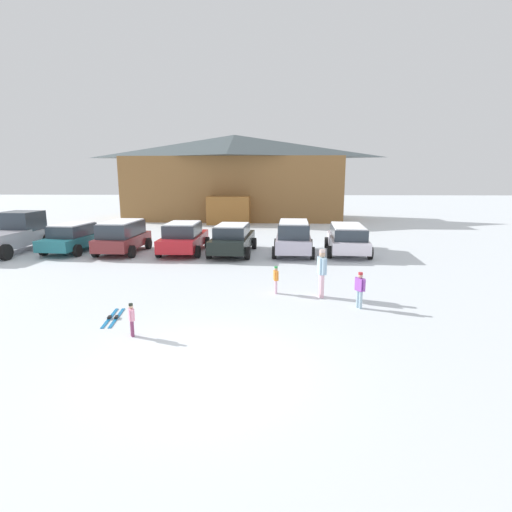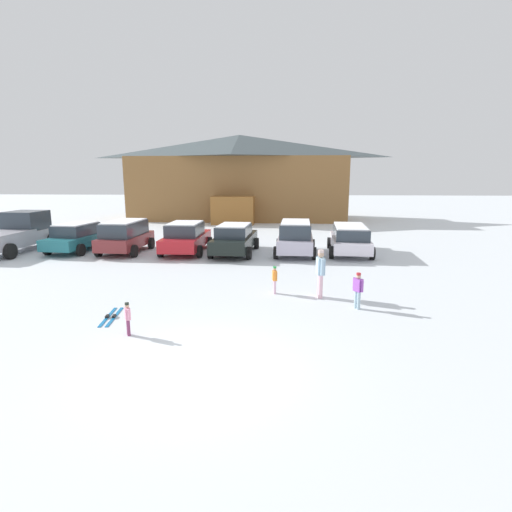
{
  "view_description": "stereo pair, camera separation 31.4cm",
  "coord_description": "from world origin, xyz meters",
  "px_view_note": "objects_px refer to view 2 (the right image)",
  "views": [
    {
      "loc": [
        1.4,
        -7.99,
        4.12
      ],
      "look_at": [
        0.86,
        7.91,
        0.91
      ],
      "focal_mm": 28.0,
      "sensor_mm": 36.0,
      "label": 1
    },
    {
      "loc": [
        1.71,
        -7.98,
        4.12
      ],
      "look_at": [
        0.86,
        7.91,
        0.91
      ],
      "focal_mm": 28.0,
      "sensor_mm": 36.0,
      "label": 2
    }
  ],
  "objects_px": {
    "parked_teal_hatchback": "(78,237)",
    "parked_black_sedan": "(235,239)",
    "skier_child_in_pink_snowsuit": "(128,317)",
    "skier_child_in_orange_jacket": "(275,278)",
    "parked_maroon_van": "(125,236)",
    "skier_child_in_purple_jacket": "(358,289)",
    "parked_silver_wagon": "(295,237)",
    "skier_adult_in_blue_parka": "(320,271)",
    "pair_of_skis": "(111,317)",
    "ski_lodge": "(239,177)",
    "parked_white_suv": "(350,238)",
    "pickup_truck": "(16,234)",
    "parked_red_sedan": "(186,237)"
  },
  "relations": [
    {
      "from": "ski_lodge",
      "to": "skier_child_in_pink_snowsuit",
      "type": "relative_size",
      "value": 23.17
    },
    {
      "from": "ski_lodge",
      "to": "parked_black_sedan",
      "type": "relative_size",
      "value": 4.2
    },
    {
      "from": "skier_child_in_purple_jacket",
      "to": "parked_silver_wagon",
      "type": "bearing_deg",
      "value": 100.22
    },
    {
      "from": "parked_maroon_van",
      "to": "pair_of_skis",
      "type": "bearing_deg",
      "value": -71.52
    },
    {
      "from": "parked_black_sedan",
      "to": "skier_child_in_pink_snowsuit",
      "type": "distance_m",
      "value": 11.45
    },
    {
      "from": "parked_maroon_van",
      "to": "skier_child_in_purple_jacket",
      "type": "distance_m",
      "value": 13.95
    },
    {
      "from": "skier_child_in_purple_jacket",
      "to": "parked_maroon_van",
      "type": "bearing_deg",
      "value": 140.63
    },
    {
      "from": "skier_child_in_pink_snowsuit",
      "to": "pair_of_skis",
      "type": "xyz_separation_m",
      "value": [
        -1.02,
        1.3,
        -0.48
      ]
    },
    {
      "from": "parked_black_sedan",
      "to": "pair_of_skis",
      "type": "bearing_deg",
      "value": -104.61
    },
    {
      "from": "parked_white_suv",
      "to": "pickup_truck",
      "type": "height_order",
      "value": "pickup_truck"
    },
    {
      "from": "parked_silver_wagon",
      "to": "pair_of_skis",
      "type": "xyz_separation_m",
      "value": [
        -5.85,
        -9.94,
        -0.93
      ]
    },
    {
      "from": "parked_black_sedan",
      "to": "parked_silver_wagon",
      "type": "relative_size",
      "value": 1.18
    },
    {
      "from": "parked_teal_hatchback",
      "to": "skier_child_in_orange_jacket",
      "type": "distance_m",
      "value": 13.44
    },
    {
      "from": "parked_silver_wagon",
      "to": "skier_child_in_pink_snowsuit",
      "type": "distance_m",
      "value": 12.24
    },
    {
      "from": "parked_red_sedan",
      "to": "parked_maroon_van",
      "type": "bearing_deg",
      "value": -175.99
    },
    {
      "from": "skier_child_in_pink_snowsuit",
      "to": "parked_teal_hatchback",
      "type": "bearing_deg",
      "value": 121.56
    },
    {
      "from": "parked_silver_wagon",
      "to": "skier_child_in_purple_jacket",
      "type": "xyz_separation_m",
      "value": [
        1.58,
        -8.76,
        -0.29
      ]
    },
    {
      "from": "parked_teal_hatchback",
      "to": "parked_black_sedan",
      "type": "xyz_separation_m",
      "value": [
        8.8,
        -0.38,
        0.02
      ]
    },
    {
      "from": "skier_child_in_purple_jacket",
      "to": "parked_black_sedan",
      "type": "bearing_deg",
      "value": 118.53
    },
    {
      "from": "parked_maroon_van",
      "to": "pair_of_skis",
      "type": "height_order",
      "value": "parked_maroon_van"
    },
    {
      "from": "parked_white_suv",
      "to": "parked_red_sedan",
      "type": "bearing_deg",
      "value": -179.46
    },
    {
      "from": "parked_red_sedan",
      "to": "pickup_truck",
      "type": "relative_size",
      "value": 0.78
    },
    {
      "from": "pickup_truck",
      "to": "skier_adult_in_blue_parka",
      "type": "relative_size",
      "value": 3.6
    },
    {
      "from": "pair_of_skis",
      "to": "skier_child_in_orange_jacket",
      "type": "bearing_deg",
      "value": 29.29
    },
    {
      "from": "parked_white_suv",
      "to": "pair_of_skis",
      "type": "xyz_separation_m",
      "value": [
        -8.77,
        -10.34,
        -0.82
      ]
    },
    {
      "from": "pickup_truck",
      "to": "parked_maroon_van",
      "type": "bearing_deg",
      "value": -0.3
    },
    {
      "from": "skier_child_in_orange_jacket",
      "to": "parked_maroon_van",
      "type": "bearing_deg",
      "value": 138.13
    },
    {
      "from": "skier_child_in_pink_snowsuit",
      "to": "parked_black_sedan",
      "type": "bearing_deg",
      "value": 81.99
    },
    {
      "from": "pair_of_skis",
      "to": "skier_child_in_purple_jacket",
      "type": "bearing_deg",
      "value": 9.02
    },
    {
      "from": "ski_lodge",
      "to": "pickup_truck",
      "type": "bearing_deg",
      "value": -120.49
    },
    {
      "from": "skier_adult_in_blue_parka",
      "to": "skier_child_in_orange_jacket",
      "type": "bearing_deg",
      "value": 166.19
    },
    {
      "from": "parked_red_sedan",
      "to": "pickup_truck",
      "type": "xyz_separation_m",
      "value": [
        -9.42,
        -0.2,
        0.15
      ]
    },
    {
      "from": "parked_black_sedan",
      "to": "skier_adult_in_blue_parka",
      "type": "relative_size",
      "value": 2.95
    },
    {
      "from": "ski_lodge",
      "to": "skier_adult_in_blue_parka",
      "type": "distance_m",
      "value": 26.56
    },
    {
      "from": "parked_white_suv",
      "to": "skier_adult_in_blue_parka",
      "type": "bearing_deg",
      "value": -106.62
    },
    {
      "from": "skier_child_in_pink_snowsuit",
      "to": "skier_child_in_purple_jacket",
      "type": "xyz_separation_m",
      "value": [
        6.41,
        2.48,
        0.15
      ]
    },
    {
      "from": "parked_maroon_van",
      "to": "pair_of_skis",
      "type": "xyz_separation_m",
      "value": [
        3.35,
        -10.03,
        -0.91
      ]
    },
    {
      "from": "parked_maroon_van",
      "to": "parked_white_suv",
      "type": "distance_m",
      "value": 12.13
    },
    {
      "from": "parked_black_sedan",
      "to": "skier_child_in_orange_jacket",
      "type": "bearing_deg",
      "value": -73.27
    },
    {
      "from": "skier_child_in_orange_jacket",
      "to": "pair_of_skis",
      "type": "height_order",
      "value": "skier_child_in_orange_jacket"
    },
    {
      "from": "skier_child_in_pink_snowsuit",
      "to": "skier_child_in_orange_jacket",
      "type": "height_order",
      "value": "skier_child_in_orange_jacket"
    },
    {
      "from": "parked_silver_wagon",
      "to": "skier_adult_in_blue_parka",
      "type": "height_order",
      "value": "parked_silver_wagon"
    },
    {
      "from": "skier_child_in_pink_snowsuit",
      "to": "skier_child_in_orange_jacket",
      "type": "relative_size",
      "value": 0.9
    },
    {
      "from": "skier_child_in_purple_jacket",
      "to": "pair_of_skis",
      "type": "distance_m",
      "value": 7.55
    },
    {
      "from": "parked_silver_wagon",
      "to": "parked_maroon_van",
      "type": "bearing_deg",
      "value": 179.47
    },
    {
      "from": "parked_maroon_van",
      "to": "parked_teal_hatchback",
      "type": "bearing_deg",
      "value": 172.01
    },
    {
      "from": "parked_red_sedan",
      "to": "parked_white_suv",
      "type": "bearing_deg",
      "value": 0.54
    },
    {
      "from": "parked_maroon_van",
      "to": "parked_red_sedan",
      "type": "height_order",
      "value": "parked_maroon_van"
    },
    {
      "from": "parked_teal_hatchback",
      "to": "parked_silver_wagon",
      "type": "xyz_separation_m",
      "value": [
        12.03,
        -0.48,
        0.15
      ]
    },
    {
      "from": "ski_lodge",
      "to": "parked_silver_wagon",
      "type": "relative_size",
      "value": 4.94
    }
  ]
}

